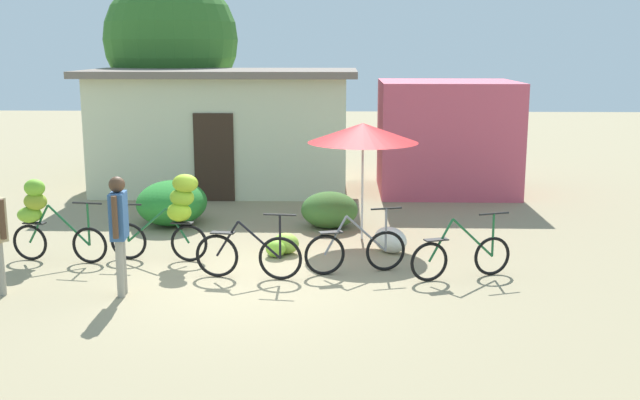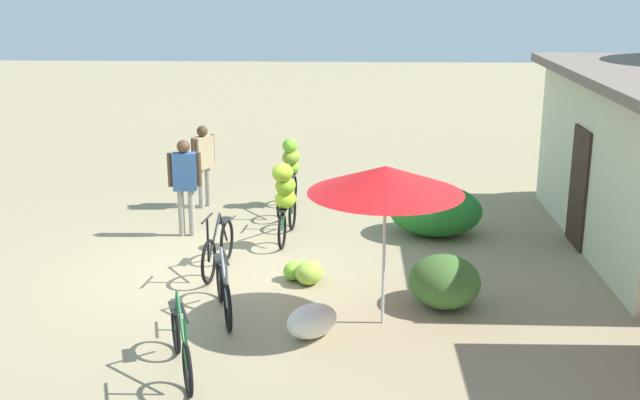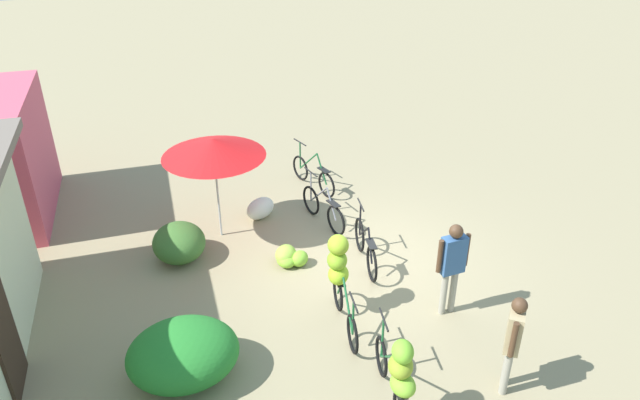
% 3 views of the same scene
% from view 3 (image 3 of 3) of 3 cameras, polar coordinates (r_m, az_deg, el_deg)
% --- Properties ---
extents(ground_plane, '(60.00, 60.00, 0.00)m').
position_cam_3_polar(ground_plane, '(11.44, 4.80, -5.95)').
color(ground_plane, gray).
extents(hedge_bush_front_left, '(1.38, 1.62, 0.87)m').
position_cam_3_polar(hedge_bush_front_left, '(9.09, -12.95, -14.15)').
color(hedge_bush_front_left, '#25792A').
rests_on(hedge_bush_front_left, ground).
extents(hedge_bush_front_right, '(1.11, 0.99, 0.71)m').
position_cam_3_polar(hedge_bush_front_right, '(11.63, -13.34, -3.99)').
color(hedge_bush_front_right, '#3C6A2C').
rests_on(hedge_bush_front_right, ground).
extents(market_umbrella, '(1.99, 1.99, 2.13)m').
position_cam_3_polar(market_umbrella, '(11.46, -10.16, 4.97)').
color(market_umbrella, beige).
rests_on(market_umbrella, ground).
extents(bicycle_leftmost, '(1.65, 0.46, 1.37)m').
position_cam_3_polar(bicycle_leftmost, '(8.17, 7.50, -16.00)').
color(bicycle_leftmost, black).
rests_on(bicycle_leftmost, ground).
extents(bicycle_near_pile, '(1.65, 0.48, 1.45)m').
position_cam_3_polar(bicycle_near_pile, '(9.64, 1.90, -6.96)').
color(bicycle_near_pile, black).
rests_on(bicycle_near_pile, ground).
extents(bicycle_center_loaded, '(1.65, 0.26, 1.02)m').
position_cam_3_polar(bicycle_center_loaded, '(11.19, 4.38, -4.53)').
color(bicycle_center_loaded, black).
rests_on(bicycle_center_loaded, ground).
extents(bicycle_by_shop, '(1.58, 0.47, 1.02)m').
position_cam_3_polar(bicycle_by_shop, '(12.41, 0.29, -0.83)').
color(bicycle_by_shop, black).
rests_on(bicycle_by_shop, ground).
extents(bicycle_rightmost, '(1.60, 0.59, 0.99)m').
position_cam_3_polar(bicycle_rightmost, '(13.83, -0.67, 2.44)').
color(bicycle_rightmost, black).
rests_on(bicycle_rightmost, ground).
extents(banana_pile_on_ground, '(0.69, 0.75, 0.36)m').
position_cam_3_polar(banana_pile_on_ground, '(11.28, -2.96, -5.47)').
color(banana_pile_on_ground, '#81C132').
rests_on(banana_pile_on_ground, ground).
extents(produce_sack, '(0.77, 0.83, 0.44)m').
position_cam_3_polar(produce_sack, '(12.76, -5.73, -0.80)').
color(produce_sack, silver).
rests_on(produce_sack, ground).
extents(person_vendor, '(0.48, 0.40, 1.62)m').
position_cam_3_polar(person_vendor, '(8.73, 18.01, -12.24)').
color(person_vendor, gray).
rests_on(person_vendor, ground).
extents(person_bystander, '(0.24, 0.58, 1.71)m').
position_cam_3_polar(person_bystander, '(9.85, 12.55, -5.64)').
color(person_bystander, gray).
rests_on(person_bystander, ground).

